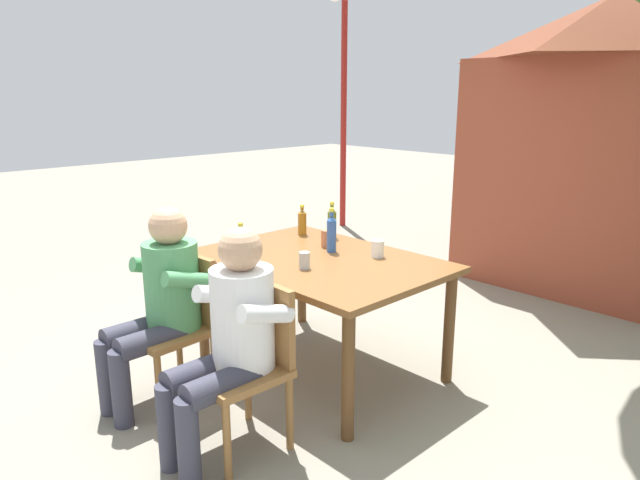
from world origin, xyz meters
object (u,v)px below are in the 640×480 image
object	(u,v)px
bottle_amber	(302,222)
backpack_by_near_side	(208,293)
cup_terracotta	(327,238)
cup_white	(378,249)
bottle_clear	(241,245)
bottle_olive	(332,222)
person_in_plaid_shirt	(160,297)
dining_table	(320,271)
brick_kiosk	(598,137)
person_in_white_shirt	(230,333)
chair_near_left	(179,319)
chair_near_right	(249,357)
lamp_post	(344,62)
cup_steel	(304,260)
bottle_blue	(332,233)

from	to	relation	value
bottle_amber	backpack_by_near_side	bearing A→B (deg)	-155.05
cup_terracotta	cup_white	bearing A→B (deg)	8.07
bottle_clear	backpack_by_near_side	distance (m)	1.30
bottle_olive	person_in_plaid_shirt	bearing A→B (deg)	-91.20
dining_table	brick_kiosk	bearing A→B (deg)	83.03
person_in_white_shirt	bottle_clear	world-z (taller)	person_in_white_shirt
chair_near_left	bottle_olive	world-z (taller)	bottle_olive
cup_white	brick_kiosk	bearing A→B (deg)	86.94
chair_near_right	chair_near_left	bearing A→B (deg)	-180.00
dining_table	chair_near_right	world-z (taller)	chair_near_right
bottle_amber	lamp_post	world-z (taller)	lamp_post
cup_steel	backpack_by_near_side	size ratio (longest dim) A/B	0.24
cup_steel	backpack_by_near_side	distance (m)	1.55
chair_near_left	bottle_clear	distance (m)	0.58
bottle_olive	bottle_amber	distance (m)	0.24
chair_near_right	person_in_plaid_shirt	xyz separation A→B (m)	(-0.70, -0.11, 0.17)
cup_terracotta	brick_kiosk	xyz separation A→B (m)	(0.57, 3.05, 0.56)
bottle_clear	bottle_amber	xyz separation A→B (m)	(-0.27, 0.75, -0.01)
bottle_olive	bottle_blue	xyz separation A→B (m)	(0.26, -0.26, 0.01)
bottle_clear	cup_terracotta	world-z (taller)	bottle_clear
person_in_white_shirt	bottle_olive	distance (m)	1.55
cup_white	lamp_post	size ratio (longest dim) A/B	0.04
bottle_blue	cup_steel	world-z (taller)	bottle_blue
backpack_by_near_side	bottle_olive	bearing A→B (deg)	24.69
backpack_by_near_side	cup_terracotta	bearing A→B (deg)	12.61
bottle_amber	lamp_post	bearing A→B (deg)	129.34
chair_near_right	bottle_amber	bearing A→B (deg)	127.24
bottle_olive	backpack_by_near_side	distance (m)	1.29
cup_steel	backpack_by_near_side	world-z (taller)	cup_steel
dining_table	chair_near_right	size ratio (longest dim) A/B	1.79
bottle_amber	brick_kiosk	world-z (taller)	brick_kiosk
bottle_amber	cup_white	bearing A→B (deg)	-3.35
cup_steel	brick_kiosk	xyz separation A→B (m)	(0.30, 3.50, 0.57)
bottle_blue	lamp_post	size ratio (longest dim) A/B	0.09
dining_table	person_in_plaid_shirt	bearing A→B (deg)	-110.19
cup_steel	lamp_post	size ratio (longest dim) A/B	0.03
bottle_clear	bottle_blue	distance (m)	0.62
chair_near_right	brick_kiosk	world-z (taller)	brick_kiosk
backpack_by_near_side	cup_steel	bearing A→B (deg)	-7.95
dining_table	lamp_post	distance (m)	4.53
bottle_olive	person_in_white_shirt	bearing A→B (deg)	-64.04
person_in_plaid_shirt	bottle_amber	size ratio (longest dim) A/B	5.14
chair_near_right	bottle_clear	world-z (taller)	bottle_clear
chair_near_right	lamp_post	xyz separation A→B (m)	(-3.22, 4.01, 1.70)
dining_table	backpack_by_near_side	xyz separation A→B (m)	(-1.31, -0.03, -0.48)
cup_steel	backpack_by_near_side	xyz separation A→B (m)	(-1.41, 0.20, -0.62)
bottle_blue	cup_terracotta	xyz separation A→B (m)	(-0.11, 0.06, -0.07)
chair_near_left	bottle_amber	distance (m)	1.25
lamp_post	chair_near_right	bearing A→B (deg)	-51.26
brick_kiosk	dining_table	bearing A→B (deg)	-96.97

